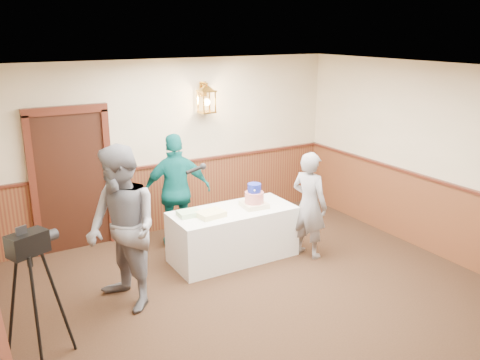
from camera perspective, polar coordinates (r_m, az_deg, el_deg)
The scene contains 10 objects.
ground at distance 6.04m, azimuth 6.05°, elevation -15.94°, with size 7.00×7.00×0.00m, color black.
room_shell at distance 5.70m, azimuth 3.39°, elevation -0.98°, with size 6.02×7.02×2.81m.
display_table at distance 7.42m, azimuth -0.78°, elevation -6.10°, with size 1.80×0.80×0.75m, color white.
tiered_cake at distance 7.36m, azimuth 1.61°, elevation -2.02°, with size 0.37×0.37×0.35m.
sheet_cake_yellow at distance 7.03m, azimuth -3.30°, elevation -3.84°, with size 0.36×0.28×0.07m, color #F7F794.
sheet_cake_green at distance 7.09m, azimuth -5.76°, elevation -3.75°, with size 0.30×0.24×0.07m, color #A3DD9C.
interviewer at distance 6.11m, azimuth -13.07°, elevation -5.41°, with size 1.65×1.12×1.99m.
baker at distance 7.44m, azimuth 7.78°, elevation -2.78°, with size 0.58×0.38×1.58m, color gray.
assistant_p at distance 7.72m, azimuth -7.11°, elevation -1.27°, with size 1.04×0.43×1.77m, color #0B5C5B.
tv_camera_rig at distance 5.40m, azimuth -21.91°, elevation -13.39°, with size 0.56×0.53×1.45m.
Camera 1 is at (-3.08, -4.06, 3.25)m, focal length 38.00 mm.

